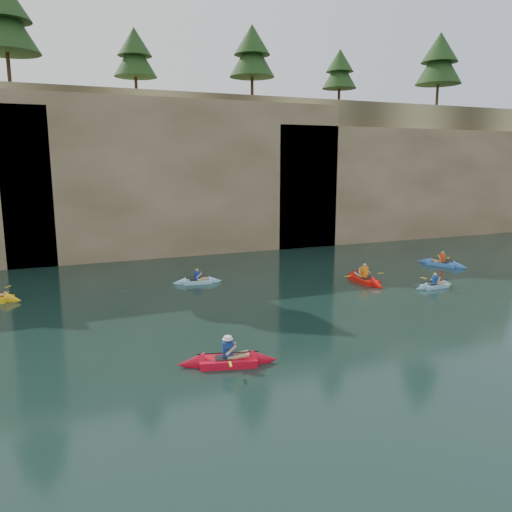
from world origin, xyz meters
name	(u,v)px	position (x,y,z in m)	size (l,w,h in m)	color
ground	(312,377)	(0.00, 0.00, 0.00)	(160.00, 160.00, 0.00)	black
cliff	(140,170)	(0.00, 30.00, 6.00)	(70.00, 16.00, 12.00)	tan
cliff_slab_center	(185,176)	(2.00, 22.60, 5.70)	(24.00, 2.40, 11.40)	tan
cliff_slab_east	(408,182)	(22.00, 22.60, 4.92)	(26.00, 2.40, 9.84)	tan
sea_cave_center	(104,238)	(-4.00, 21.95, 1.60)	(3.50, 1.00, 3.20)	black
sea_cave_east	(288,219)	(10.00, 21.95, 2.25)	(5.00, 1.00, 4.50)	black
cliff_pines	(146,30)	(0.00, 25.00, 15.91)	(56.00, 6.00, 7.83)	black
main_kayaker	(228,360)	(-2.15, 1.90, 0.17)	(3.47, 2.25, 1.26)	red
kayaker_ltblue_near	(435,285)	(11.67, 7.41, 0.13)	(2.66, 2.08, 1.03)	#84B3DD
kayaker_red_far	(364,279)	(8.90, 9.97, 0.16)	(2.61, 3.66, 1.34)	red
kayaker_ltblue_mid	(197,281)	(0.08, 13.33, 0.13)	(2.85, 2.10, 1.05)	#92D4F4
kayaker_blue_east	(442,263)	(16.26, 11.81, 0.15)	(2.18, 3.35, 1.19)	#417ADF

